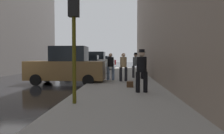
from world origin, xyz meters
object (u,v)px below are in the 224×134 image
at_px(duffel_bag, 130,84).
at_px(parked_white_van, 94,62).
at_px(parked_bronze_suv, 67,67).
at_px(parked_red_hatchback, 105,61).
at_px(fire_hydrant, 101,73).
at_px(rolling_suitcase, 144,74).
at_px(traffic_light, 74,20).
at_px(pedestrian_with_beanie, 136,64).
at_px(pedestrian_with_fedora, 142,69).
at_px(pedestrian_in_tan_coat, 123,65).
at_px(pedestrian_in_jeans, 111,65).
at_px(parked_gray_coupe, 101,62).
at_px(parked_silver_sedan, 86,66).

bearing_deg(duffel_bag, parked_white_van, 104.09).
height_order(parked_bronze_suv, parked_red_hatchback, parked_bronze_suv).
xyz_separation_m(fire_hydrant, rolling_suitcase, (2.96, -0.51, -0.01)).
bearing_deg(traffic_light, pedestrian_with_beanie, 74.68).
relative_size(fire_hydrant, duffel_bag, 1.60).
height_order(parked_red_hatchback, pedestrian_with_beanie, pedestrian_with_beanie).
distance_m(parked_bronze_suv, traffic_light, 6.68).
height_order(traffic_light, pedestrian_with_fedora, traffic_light).
distance_m(parked_white_van, pedestrian_with_fedora, 16.95).
bearing_deg(traffic_light, pedestrian_with_fedora, 44.53).
bearing_deg(traffic_light, parked_red_hatchback, 93.24).
bearing_deg(pedestrian_in_tan_coat, parked_white_van, 105.53).
relative_size(parked_bronze_suv, pedestrian_in_tan_coat, 2.70).
bearing_deg(duffel_bag, pedestrian_in_jeans, 109.15).
distance_m(parked_gray_coupe, pedestrian_in_jeans, 18.75).
height_order(parked_gray_coupe, duffel_bag, parked_gray_coupe).
xyz_separation_m(parked_red_hatchback, pedestrian_with_beanie, (4.26, -23.99, 0.29)).
xyz_separation_m(fire_hydrant, duffel_bag, (1.91, -4.70, -0.21)).
relative_size(pedestrian_in_jeans, pedestrian_in_tan_coat, 1.00).
distance_m(pedestrian_in_jeans, pedestrian_with_fedora, 5.16).
distance_m(pedestrian_in_jeans, pedestrian_in_tan_coat, 1.07).
relative_size(parked_red_hatchback, duffel_bag, 9.69).
bearing_deg(parked_silver_sedan, pedestrian_in_jeans, -65.37).
height_order(parked_white_van, pedestrian_with_beanie, parked_white_van).
bearing_deg(parked_white_van, pedestrian_with_beanie, -66.72).
distance_m(parked_white_van, traffic_light, 18.86).
bearing_deg(parked_red_hatchback, parked_gray_coupe, -90.00).
height_order(parked_red_hatchback, pedestrian_with_fedora, pedestrian_with_fedora).
height_order(pedestrian_with_fedora, rolling_suitcase, pedestrian_with_fedora).
bearing_deg(parked_gray_coupe, duffel_bag, -80.35).
height_order(pedestrian_with_beanie, pedestrian_in_tan_coat, pedestrian_with_beanie).
relative_size(parked_bronze_suv, traffic_light, 1.28).
xyz_separation_m(pedestrian_with_fedora, duffel_bag, (-0.43, 1.64, -0.85)).
bearing_deg(parked_silver_sedan, parked_red_hatchback, 90.00).
xyz_separation_m(parked_bronze_suv, pedestrian_in_tan_coat, (3.39, 0.30, 0.07)).
height_order(parked_bronze_suv, pedestrian_in_jeans, parked_bronze_suv).
relative_size(parked_silver_sedan, parked_white_van, 0.91).
bearing_deg(parked_bronze_suv, traffic_light, -73.32).
xyz_separation_m(parked_white_van, fire_hydrant, (1.80, -10.10, -0.54)).
xyz_separation_m(pedestrian_with_fedora, rolling_suitcase, (0.62, 5.83, -0.65)).
distance_m(parked_red_hatchback, fire_hydrant, 24.26).
bearing_deg(parked_silver_sedan, fire_hydrant, -66.74).
relative_size(parked_silver_sedan, parked_gray_coupe, 1.00).
height_order(pedestrian_in_tan_coat, duffel_bag, pedestrian_in_tan_coat).
xyz_separation_m(parked_gray_coupe, pedestrian_with_beanie, (4.26, -16.96, 0.29)).
distance_m(pedestrian_with_beanie, pedestrian_in_tan_coat, 2.46).
bearing_deg(rolling_suitcase, parked_red_hatchback, 100.92).
bearing_deg(traffic_light, pedestrian_in_tan_coat, 76.66).
height_order(parked_gray_coupe, pedestrian_with_fedora, pedestrian_with_fedora).
bearing_deg(rolling_suitcase, parked_silver_sedan, 135.34).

